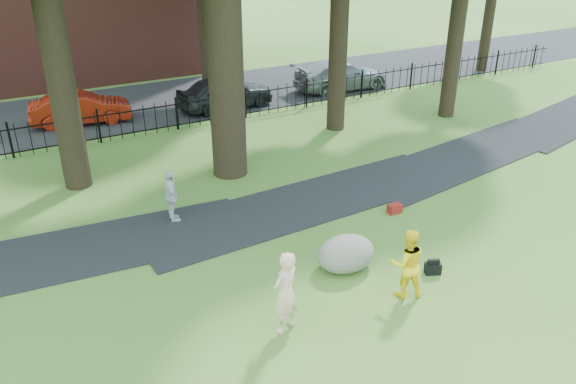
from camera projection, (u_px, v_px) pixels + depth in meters
ground at (358, 279)px, 12.90m from camera, size 120.00×120.00×0.00m
footpath at (306, 203)px, 16.40m from camera, size 36.07×3.85×0.03m
street at (148, 104)px, 25.41m from camera, size 80.00×7.00×0.02m
iron_fence at (177, 115)px, 22.02m from camera, size 44.00×0.04×1.20m
woman at (285, 292)px, 10.92m from camera, size 0.76×0.63×1.79m
man at (407, 263)px, 12.03m from camera, size 0.96×0.87×1.60m
pedestrian at (171, 196)px, 15.09m from camera, size 0.47×0.92×1.51m
boulder at (346, 252)px, 13.17m from camera, size 1.68×1.43×0.85m
backpack at (433, 268)px, 13.06m from camera, size 0.42×0.35×0.27m
red_bag at (395, 209)px, 15.79m from camera, size 0.39×0.26×0.26m
red_sedan at (80, 108)px, 22.67m from camera, size 4.08×2.00×1.29m
grey_car at (225, 92)px, 24.51m from camera, size 4.34×1.97×1.45m
silver_car at (341, 75)px, 27.33m from camera, size 4.91×2.28×1.39m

